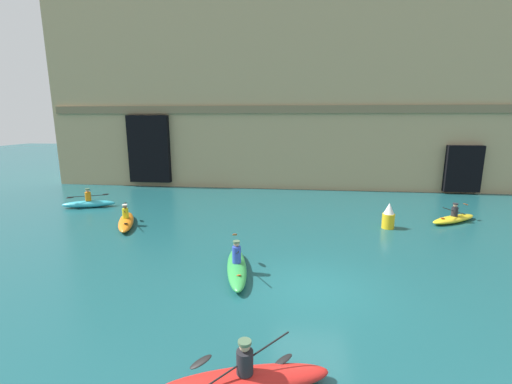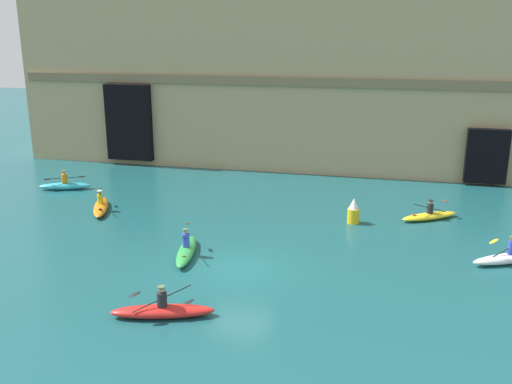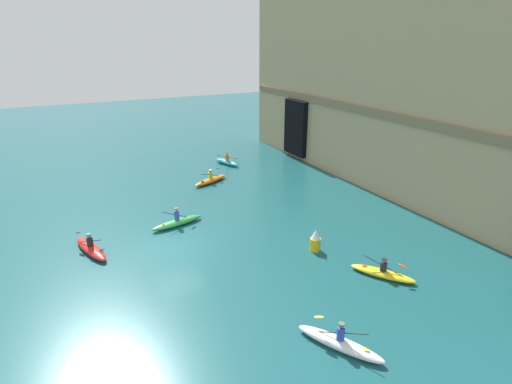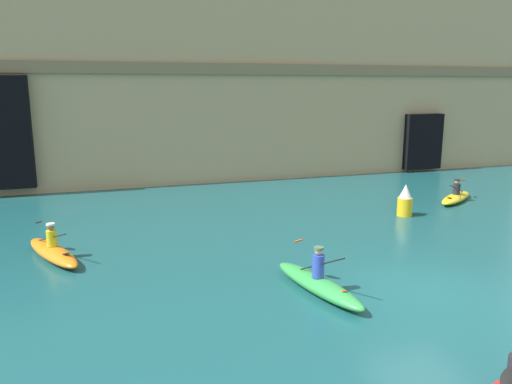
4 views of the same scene
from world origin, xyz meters
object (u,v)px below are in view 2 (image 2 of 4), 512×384
kayak_yellow (429,215)px  kayak_orange (101,206)px  kayak_green (186,250)px  marker_buoy (354,212)px  kayak_red (163,310)px  kayak_cyan (65,185)px  kayak_white (510,257)px

kayak_yellow → kayak_orange: bearing=-24.9°
kayak_green → marker_buoy: (6.59, 5.90, 0.35)m
kayak_red → kayak_orange: kayak_red is taller
kayak_cyan → kayak_red: bearing=112.5°
kayak_orange → kayak_cyan: (-4.05, 3.21, 0.03)m
kayak_green → marker_buoy: size_ratio=2.74×
kayak_orange → kayak_cyan: 5.17m
kayak_green → marker_buoy: bearing=120.6°
marker_buoy → kayak_red: bearing=-116.4°
kayak_red → kayak_green: bearing=-94.7°
kayak_yellow → kayak_cyan: (-20.90, 0.66, 0.05)m
kayak_cyan → marker_buoy: (17.19, -2.11, 0.34)m
kayak_orange → kayak_cyan: bearing=-151.8°
kayak_green → kayak_cyan: bearing=-138.3°
kayak_red → kayak_cyan: size_ratio=1.14×
kayak_green → kayak_cyan: (-10.60, 8.01, 0.01)m
kayak_yellow → kayak_cyan: bearing=-35.4°
kayak_yellow → kayak_green: bearing=2.0°
kayak_red → kayak_orange: 12.59m
marker_buoy → kayak_white: bearing=-28.0°
kayak_white → kayak_red: kayak_white is taller
kayak_yellow → kayak_cyan: 20.91m
kayak_yellow → kayak_orange: kayak_orange is taller
kayak_white → marker_buoy: 7.53m
kayak_green → kayak_yellow: size_ratio=1.16×
marker_buoy → kayak_cyan: bearing=173.0°
kayak_white → kayak_green: size_ratio=0.96×
kayak_red → marker_buoy: marker_buoy is taller
kayak_yellow → kayak_red: kayak_red is taller
kayak_green → kayak_red: (1.07, -5.23, -0.00)m
kayak_red → marker_buoy: bearing=-132.6°
kayak_green → kayak_yellow: 12.65m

